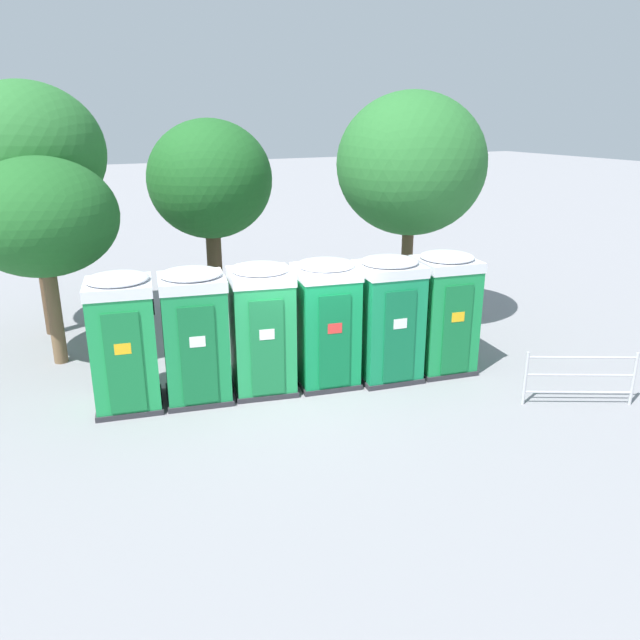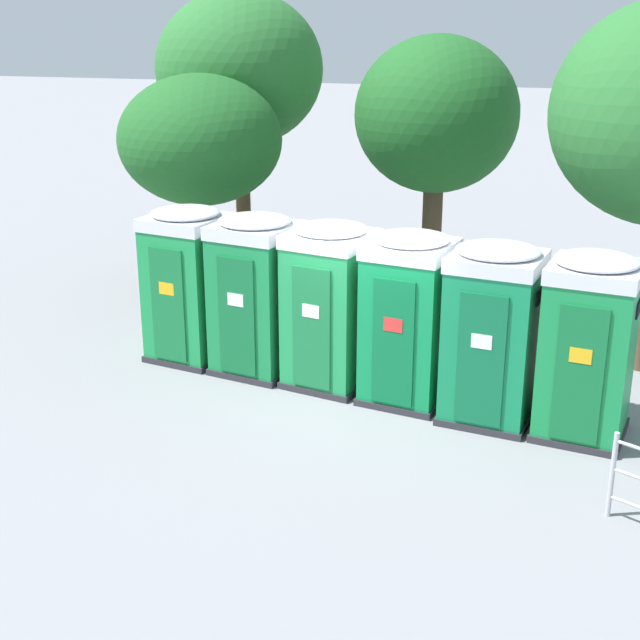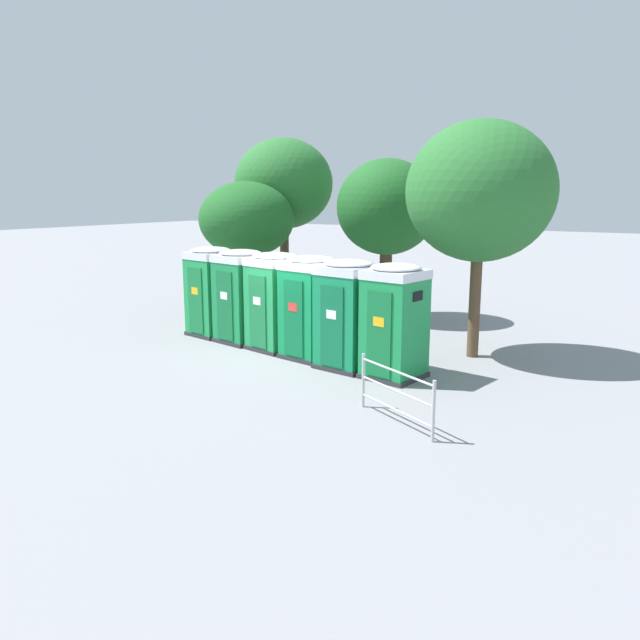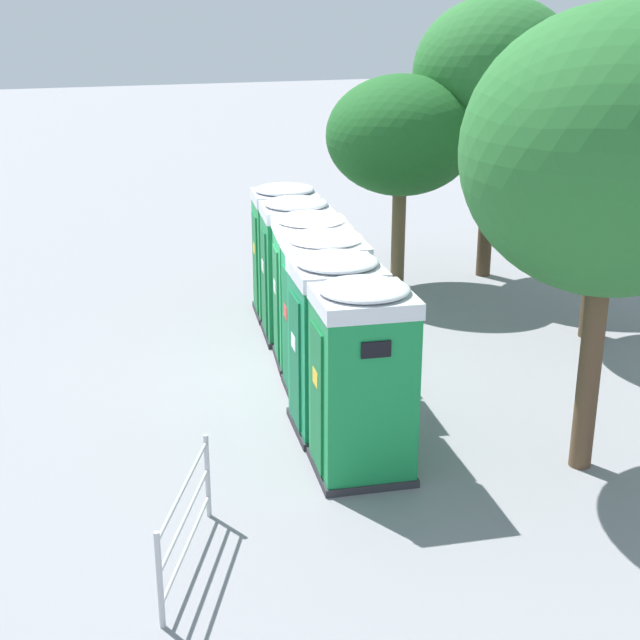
# 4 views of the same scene
# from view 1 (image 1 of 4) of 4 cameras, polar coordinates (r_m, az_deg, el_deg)

# --- Properties ---
(ground_plane) EXTENTS (120.00, 120.00, 0.00)m
(ground_plane) POSITION_cam_1_polar(r_m,az_deg,el_deg) (12.61, -2.25, -6.03)
(ground_plane) COLOR gray
(portapotty_0) EXTENTS (1.38, 1.39, 2.54)m
(portapotty_0) POSITION_cam_1_polar(r_m,az_deg,el_deg) (11.85, -17.51, -1.86)
(portapotty_0) COLOR #2D2D33
(portapotty_0) RESTS_ON ground
(portapotty_1) EXTENTS (1.42, 1.40, 2.54)m
(portapotty_1) POSITION_cam_1_polar(r_m,az_deg,el_deg) (11.87, -11.36, -1.31)
(portapotty_1) COLOR #2D2D33
(portapotty_1) RESTS_ON ground
(portapotty_2) EXTENTS (1.42, 1.42, 2.54)m
(portapotty_2) POSITION_cam_1_polar(r_m,az_deg,el_deg) (12.05, -5.33, -0.71)
(portapotty_2) COLOR #2D2D33
(portapotty_2) RESTS_ON ground
(portapotty_3) EXTENTS (1.37, 1.38, 2.54)m
(portapotty_3) POSITION_cam_1_polar(r_m,az_deg,el_deg) (12.32, 0.53, -0.20)
(portapotty_3) COLOR #2D2D33
(portapotty_3) RESTS_ON ground
(portapotty_4) EXTENTS (1.39, 1.36, 2.54)m
(portapotty_4) POSITION_cam_1_polar(r_m,az_deg,el_deg) (12.65, 6.20, 0.19)
(portapotty_4) COLOR #2D2D33
(portapotty_4) RESTS_ON ground
(portapotty_5) EXTENTS (1.34, 1.36, 2.54)m
(portapotty_5) POSITION_cam_1_polar(r_m,az_deg,el_deg) (13.22, 11.23, 0.76)
(portapotty_5) COLOR #2D2D33
(portapotty_5) RESTS_ON ground
(street_tree_0) EXTENTS (3.09, 3.09, 4.41)m
(street_tree_0) POSITION_cam_1_polar(r_m,az_deg,el_deg) (14.10, -24.12, 8.52)
(street_tree_0) COLOR brown
(street_tree_0) RESTS_ON ground
(street_tree_1) EXTENTS (3.55, 3.55, 5.73)m
(street_tree_1) POSITION_cam_1_polar(r_m,az_deg,el_deg) (15.39, 8.32, 13.87)
(street_tree_1) COLOR brown
(street_tree_1) RESTS_ON ground
(street_tree_2) EXTENTS (3.44, 3.44, 5.93)m
(street_tree_2) POSITION_cam_1_polar(r_m,az_deg,el_deg) (16.11, -25.15, 13.62)
(street_tree_2) COLOR #4C3826
(street_tree_2) RESTS_ON ground
(street_tree_3) EXTENTS (3.18, 3.18, 5.10)m
(street_tree_3) POSITION_cam_1_polar(r_m,az_deg,el_deg) (16.58, -10.01, 12.45)
(street_tree_3) COLOR #4C3826
(street_tree_3) RESTS_ON ground
(event_barrier) EXTENTS (1.84, 0.97, 1.05)m
(event_barrier) POSITION_cam_1_polar(r_m,az_deg,el_deg) (12.56, 22.66, -4.80)
(event_barrier) COLOR #B7B7BC
(event_barrier) RESTS_ON ground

